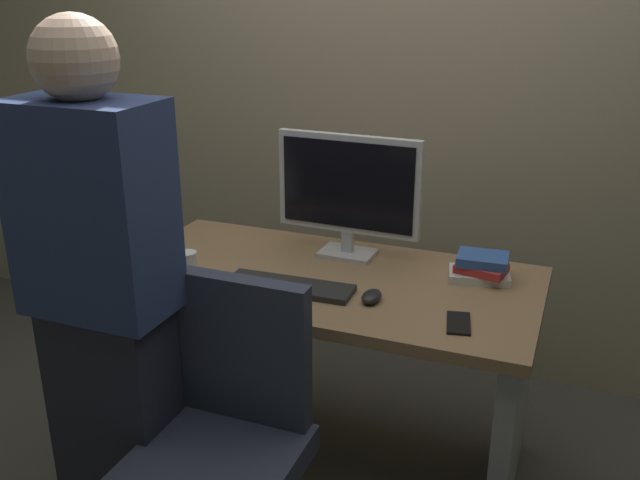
% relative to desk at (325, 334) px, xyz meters
% --- Properties ---
extents(ground_plane, '(9.00, 9.00, 0.00)m').
position_rel_desk_xyz_m(ground_plane, '(0.00, 0.00, -0.51)').
color(ground_plane, '#4C4742').
extents(wall_back, '(6.40, 0.10, 3.00)m').
position_rel_desk_xyz_m(wall_back, '(0.00, 0.90, 0.99)').
color(wall_back, tan).
rests_on(wall_back, ground).
extents(desk, '(1.46, 0.74, 0.74)m').
position_rel_desk_xyz_m(desk, '(0.00, 0.00, 0.00)').
color(desk, '#93704C').
rests_on(desk, ground).
extents(office_chair, '(0.52, 0.52, 0.94)m').
position_rel_desk_xyz_m(office_chair, '(-0.04, -0.66, -0.09)').
color(office_chair, black).
rests_on(office_chair, ground).
extents(person_at_desk, '(0.40, 0.24, 1.64)m').
position_rel_desk_xyz_m(person_at_desk, '(-0.40, -0.67, 0.33)').
color(person_at_desk, '#262838').
rests_on(person_at_desk, ground).
extents(monitor, '(0.54, 0.15, 0.46)m').
position_rel_desk_xyz_m(monitor, '(0.01, 0.21, 0.49)').
color(monitor, silver).
rests_on(monitor, desk).
extents(keyboard, '(0.43, 0.15, 0.02)m').
position_rel_desk_xyz_m(keyboard, '(-0.07, -0.15, 0.24)').
color(keyboard, '#262626').
rests_on(keyboard, desk).
extents(mouse, '(0.06, 0.10, 0.03)m').
position_rel_desk_xyz_m(mouse, '(0.21, -0.14, 0.25)').
color(mouse, black).
rests_on(mouse, desk).
extents(cup_near_keyboard, '(0.07, 0.07, 0.09)m').
position_rel_desk_xyz_m(cup_near_keyboard, '(-0.44, -0.18, 0.27)').
color(cup_near_keyboard, white).
rests_on(cup_near_keyboard, desk).
extents(book_stack, '(0.23, 0.17, 0.09)m').
position_rel_desk_xyz_m(book_stack, '(0.51, 0.17, 0.27)').
color(book_stack, white).
rests_on(book_stack, desk).
extents(cell_phone, '(0.10, 0.15, 0.01)m').
position_rel_desk_xyz_m(cell_phone, '(0.50, -0.20, 0.23)').
color(cell_phone, black).
rests_on(cell_phone, desk).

